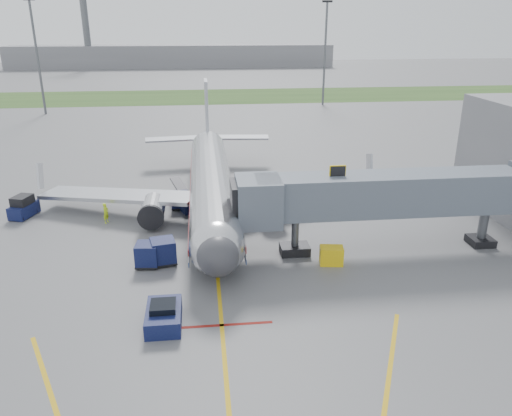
{
  "coord_description": "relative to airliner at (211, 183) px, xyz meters",
  "views": [
    {
      "loc": [
        -0.76,
        -28.95,
        16.74
      ],
      "look_at": [
        3.22,
        6.7,
        3.2
      ],
      "focal_mm": 35.0,
      "sensor_mm": 36.0,
      "label": 1
    }
  ],
  "objects": [
    {
      "name": "ground",
      "position": [
        -0.0,
        -15.25,
        -2.65
      ],
      "size": [
        400.0,
        400.0,
        0.0
      ],
      "primitive_type": "plane",
      "color": "#565659",
      "rests_on": "ground"
    },
    {
      "name": "grass_strip",
      "position": [
        -0.0,
        74.75,
        -2.64
      ],
      "size": [
        300.0,
        25.0,
        0.01
      ],
      "primitive_type": "cube",
      "color": "#2D4C1E",
      "rests_on": "ground"
    },
    {
      "name": "apron_markings",
      "position": [
        -0.0,
        -22.65,
        -2.64
      ],
      "size": [
        21.52,
        50.0,
        0.01
      ],
      "color": "gold",
      "rests_on": "ground"
    },
    {
      "name": "airliner",
      "position": [
        0.0,
        0.0,
        0.0
      ],
      "size": [
        32.1,
        35.67,
        10.25
      ],
      "color": "silver",
      "rests_on": "ground"
    },
    {
      "name": "jet_bridge",
      "position": [
        12.86,
        -10.25,
        1.82
      ],
      "size": [
        25.3,
        4.0,
        6.9
      ],
      "color": "slate",
      "rests_on": "ground"
    },
    {
      "name": "light_mast_left",
      "position": [
        -30.0,
        54.75,
        8.13
      ],
      "size": [
        2.0,
        0.44,
        20.4
      ],
      "color": "#595B60",
      "rests_on": "ground"
    },
    {
      "name": "light_mast_right",
      "position": [
        25.0,
        59.75,
        8.13
      ],
      "size": [
        2.0,
        0.44,
        20.4
      ],
      "color": "#595B60",
      "rests_on": "ground"
    },
    {
      "name": "distant_terminal",
      "position": [
        -10.0,
        154.75,
        1.35
      ],
      "size": [
        120.0,
        14.0,
        8.0
      ],
      "primitive_type": "cube",
      "color": "slate",
      "rests_on": "ground"
    },
    {
      "name": "control_tower",
      "position": [
        -40.0,
        149.75,
        14.68
      ],
      "size": [
        4.0,
        4.0,
        30.0
      ],
      "color": "#595B60",
      "rests_on": "ground"
    },
    {
      "name": "pushback_tug",
      "position": [
        -3.35,
        -18.75,
        -2.07
      ],
      "size": [
        2.05,
        3.33,
        1.38
      ],
      "color": "#0D0E3D",
      "rests_on": "ground"
    },
    {
      "name": "baggage_tug",
      "position": [
        -17.01,
        0.07,
        -1.78
      ],
      "size": [
        2.25,
        3.11,
        1.96
      ],
      "color": "#0D0E3D",
      "rests_on": "ground"
    },
    {
      "name": "baggage_cart_a",
      "position": [
        -3.0,
        0.54,
        -1.82
      ],
      "size": [
        1.56,
        1.56,
        1.62
      ],
      "color": "#0D0E3D",
      "rests_on": "ground"
    },
    {
      "name": "baggage_cart_b",
      "position": [
        -3.84,
        -10.82,
        -1.69
      ],
      "size": [
        2.05,
        2.05,
        1.87
      ],
      "color": "#0D0E3D",
      "rests_on": "ground"
    },
    {
      "name": "baggage_cart_c",
      "position": [
        -4.96,
        -11.11,
        -1.75
      ],
      "size": [
        1.78,
        1.78,
        1.76
      ],
      "color": "#0D0E3D",
      "rests_on": "ground"
    },
    {
      "name": "belt_loader",
      "position": [
        -2.52,
        0.8,
        -2.07
      ],
      "size": [
        2.96,
        4.88,
        2.32
      ],
      "color": "#0D0E3D",
      "rests_on": "ground"
    },
    {
      "name": "ground_power_cart",
      "position": [
        8.34,
        -12.25,
        -1.99
      ],
      "size": [
        1.81,
        1.34,
        1.33
      ],
      "color": "yellow",
      "rests_on": "ground"
    },
    {
      "name": "ramp_worker",
      "position": [
        -9.33,
        -2.3,
        -1.74
      ],
      "size": [
        0.68,
        0.78,
        1.8
      ],
      "primitive_type": "imported",
      "rotation": [
        0.0,
        0.0,
        1.11
      ],
      "color": "#C0E51B",
      "rests_on": "ground"
    }
  ]
}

